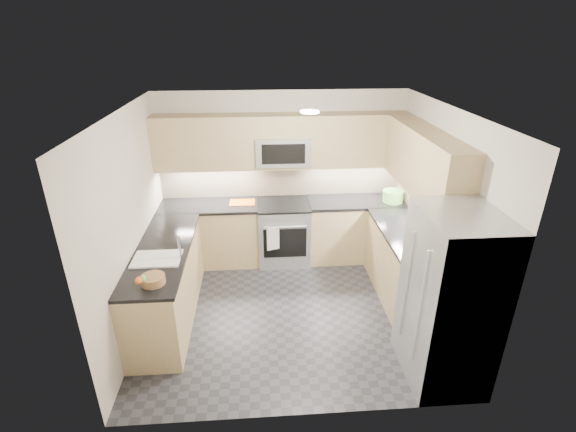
% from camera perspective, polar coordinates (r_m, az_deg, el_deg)
% --- Properties ---
extents(floor, '(3.60, 3.20, 0.00)m').
position_cam_1_polar(floor, '(5.46, 0.28, -12.60)').
color(floor, '#242429').
rests_on(floor, ground).
extents(ceiling, '(3.60, 3.20, 0.02)m').
position_cam_1_polar(ceiling, '(4.43, 0.34, 14.17)').
color(ceiling, beige).
rests_on(ceiling, wall_back).
extents(wall_back, '(3.60, 0.02, 2.50)m').
position_cam_1_polar(wall_back, '(6.30, -0.84, 5.53)').
color(wall_back, beige).
rests_on(wall_back, floor).
extents(wall_front, '(3.60, 0.02, 2.50)m').
position_cam_1_polar(wall_front, '(3.44, 2.44, -11.96)').
color(wall_front, beige).
rests_on(wall_front, floor).
extents(wall_left, '(0.02, 3.20, 2.50)m').
position_cam_1_polar(wall_left, '(5.02, -20.66, -1.23)').
color(wall_left, beige).
rests_on(wall_left, floor).
extents(wall_right, '(0.02, 3.20, 2.50)m').
position_cam_1_polar(wall_right, '(5.26, 20.26, 0.02)').
color(wall_right, beige).
rests_on(wall_right, floor).
extents(base_cab_back_left, '(1.42, 0.60, 0.90)m').
position_cam_1_polar(base_cab_back_left, '(6.36, -10.48, -2.51)').
color(base_cab_back_left, tan).
rests_on(base_cab_back_left, floor).
extents(base_cab_back_right, '(1.42, 0.60, 0.90)m').
position_cam_1_polar(base_cab_back_right, '(6.48, 9.04, -1.88)').
color(base_cab_back_right, tan).
rests_on(base_cab_back_right, floor).
extents(base_cab_right, '(0.60, 1.70, 0.90)m').
position_cam_1_polar(base_cab_right, '(5.63, 15.68, -6.88)').
color(base_cab_right, tan).
rests_on(base_cab_right, floor).
extents(base_cab_peninsula, '(0.60, 2.00, 0.90)m').
position_cam_1_polar(base_cab_peninsula, '(5.32, -16.25, -8.95)').
color(base_cab_peninsula, tan).
rests_on(base_cab_peninsula, floor).
extents(countertop_back_left, '(1.42, 0.63, 0.04)m').
position_cam_1_polar(countertop_back_left, '(6.17, -10.81, 1.38)').
color(countertop_back_left, black).
rests_on(countertop_back_left, base_cab_back_left).
extents(countertop_back_right, '(1.42, 0.63, 0.04)m').
position_cam_1_polar(countertop_back_right, '(6.29, 9.31, 1.96)').
color(countertop_back_right, black).
rests_on(countertop_back_right, base_cab_back_right).
extents(countertop_right, '(0.63, 1.70, 0.04)m').
position_cam_1_polar(countertop_right, '(5.41, 16.24, -2.61)').
color(countertop_right, black).
rests_on(countertop_right, base_cab_right).
extents(countertop_peninsula, '(0.63, 2.00, 0.04)m').
position_cam_1_polar(countertop_peninsula, '(5.08, -16.87, -4.50)').
color(countertop_peninsula, black).
rests_on(countertop_peninsula, base_cab_peninsula).
extents(upper_cab_back, '(3.60, 0.35, 0.75)m').
position_cam_1_polar(upper_cab_back, '(5.96, -0.77, 10.21)').
color(upper_cab_back, tan).
rests_on(upper_cab_back, wall_back).
extents(upper_cab_right, '(0.35, 1.95, 0.75)m').
position_cam_1_polar(upper_cab_right, '(5.23, 18.24, 6.95)').
color(upper_cab_right, tan).
rests_on(upper_cab_right, wall_right).
extents(backsplash_back, '(3.60, 0.01, 0.51)m').
position_cam_1_polar(backsplash_back, '(6.31, -0.83, 5.04)').
color(backsplash_back, '#C3A98D').
rests_on(backsplash_back, wall_back).
extents(backsplash_right, '(0.01, 2.30, 0.51)m').
position_cam_1_polar(backsplash_right, '(5.65, 18.38, 1.38)').
color(backsplash_right, '#C3A98D').
rests_on(backsplash_right, wall_right).
extents(gas_range, '(0.76, 0.65, 0.91)m').
position_cam_1_polar(gas_range, '(6.30, -0.62, -2.29)').
color(gas_range, '#A3A5AB').
rests_on(gas_range, floor).
extents(range_cooktop, '(0.76, 0.65, 0.03)m').
position_cam_1_polar(range_cooktop, '(6.11, -0.64, 1.57)').
color(range_cooktop, black).
rests_on(range_cooktop, gas_range).
extents(oven_door_glass, '(0.62, 0.02, 0.45)m').
position_cam_1_polar(oven_door_glass, '(6.01, -0.42, -3.74)').
color(oven_door_glass, black).
rests_on(oven_door_glass, gas_range).
extents(oven_handle, '(0.60, 0.02, 0.02)m').
position_cam_1_polar(oven_handle, '(5.87, -0.41, -1.51)').
color(oven_handle, '#B2B5BA').
rests_on(oven_handle, gas_range).
extents(microwave, '(0.76, 0.40, 0.40)m').
position_cam_1_polar(microwave, '(5.97, -0.75, 8.99)').
color(microwave, '#A0A2A8').
rests_on(microwave, upper_cab_back).
extents(microwave_door, '(0.60, 0.01, 0.28)m').
position_cam_1_polar(microwave_door, '(5.78, -0.62, 8.45)').
color(microwave_door, black).
rests_on(microwave_door, microwave).
extents(refrigerator, '(0.70, 0.90, 1.80)m').
position_cam_1_polar(refrigerator, '(4.38, 21.21, -10.56)').
color(refrigerator, '#A6A9AF').
rests_on(refrigerator, floor).
extents(fridge_handle_left, '(0.02, 0.02, 1.20)m').
position_cam_1_polar(fridge_handle_left, '(4.07, 17.52, -11.92)').
color(fridge_handle_left, '#B2B5BA').
rests_on(fridge_handle_left, refrigerator).
extents(fridge_handle_right, '(0.02, 0.02, 1.20)m').
position_cam_1_polar(fridge_handle_right, '(4.35, 15.87, -9.18)').
color(fridge_handle_right, '#B2B5BA').
rests_on(fridge_handle_right, refrigerator).
extents(sink_basin, '(0.52, 0.38, 0.16)m').
position_cam_1_polar(sink_basin, '(4.89, -17.38, -6.32)').
color(sink_basin, white).
rests_on(sink_basin, base_cab_peninsula).
extents(faucet, '(0.03, 0.03, 0.28)m').
position_cam_1_polar(faucet, '(4.74, -14.62, -4.22)').
color(faucet, silver).
rests_on(faucet, countertop_peninsula).
extents(utensil_bowl, '(0.34, 0.34, 0.17)m').
position_cam_1_polar(utensil_bowl, '(6.32, 14.15, 2.65)').
color(utensil_bowl, '#67B14C').
rests_on(utensil_bowl, countertop_back_right).
extents(cutting_board, '(0.37, 0.27, 0.01)m').
position_cam_1_polar(cutting_board, '(6.14, -6.28, 1.84)').
color(cutting_board, '#D56114').
rests_on(cutting_board, countertop_back_left).
extents(fruit_basket, '(0.30, 0.30, 0.09)m').
position_cam_1_polar(fruit_basket, '(4.43, -17.98, -8.30)').
color(fruit_basket, '#967046').
rests_on(fruit_basket, countertop_peninsula).
extents(fruit_apple, '(0.07, 0.07, 0.07)m').
position_cam_1_polar(fruit_apple, '(4.33, -19.68, -8.20)').
color(fruit_apple, '#B41E14').
rests_on(fruit_apple, fruit_basket).
extents(fruit_pear, '(0.06, 0.06, 0.06)m').
position_cam_1_polar(fruit_pear, '(4.34, -19.24, -8.06)').
color(fruit_pear, '#54C55E').
rests_on(fruit_pear, fruit_basket).
extents(dish_towel_check, '(0.18, 0.08, 0.35)m').
position_cam_1_polar(dish_towel_check, '(5.93, -2.06, -3.12)').
color(dish_towel_check, white).
rests_on(dish_towel_check, oven_handle).
extents(fruit_orange, '(0.07, 0.07, 0.07)m').
position_cam_1_polar(fruit_orange, '(4.32, -19.75, -8.36)').
color(fruit_orange, '#DE5D18').
rests_on(fruit_orange, fruit_basket).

